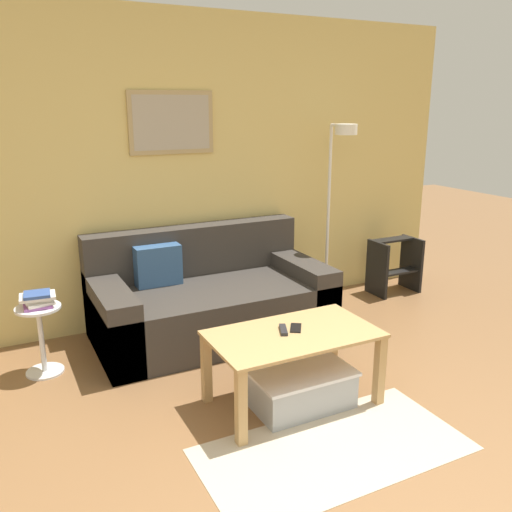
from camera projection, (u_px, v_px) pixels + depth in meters
wall_back at (167, 171)px, 4.47m from camera, size 5.60×0.09×2.55m
area_rug at (334, 449)px, 2.95m from camera, size 1.48×0.74×0.01m
couch at (209, 300)px, 4.38m from camera, size 1.84×0.96×0.84m
coffee_table at (293, 346)px, 3.32m from camera, size 1.03×0.58×0.47m
storage_bin at (300, 387)px, 3.37m from camera, size 0.62×0.43×0.24m
floor_lamp at (337, 192)px, 4.87m from camera, size 0.28×0.46×1.65m
side_table at (41, 334)px, 3.72m from camera, size 0.30×0.30×0.49m
book_stack at (38, 299)px, 3.66m from camera, size 0.24×0.20×0.10m
remote_control at (283, 330)px, 3.32m from camera, size 0.10×0.15×0.02m
cell_phone at (296, 328)px, 3.36m from camera, size 0.13×0.15×0.01m
step_stool at (395, 264)px, 5.35m from camera, size 0.46×0.31×0.54m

